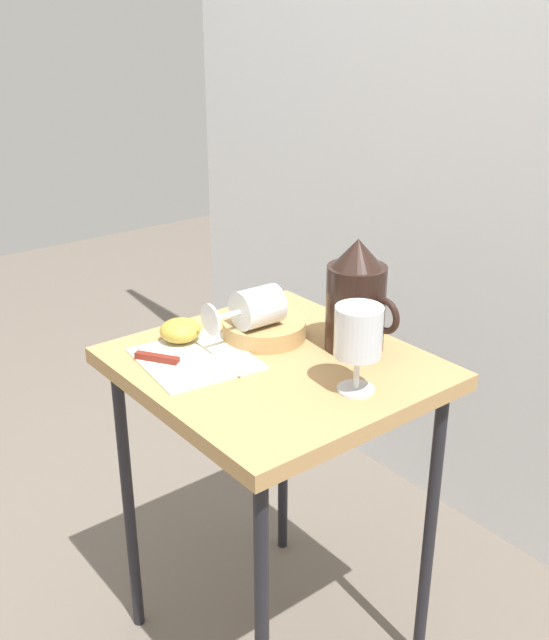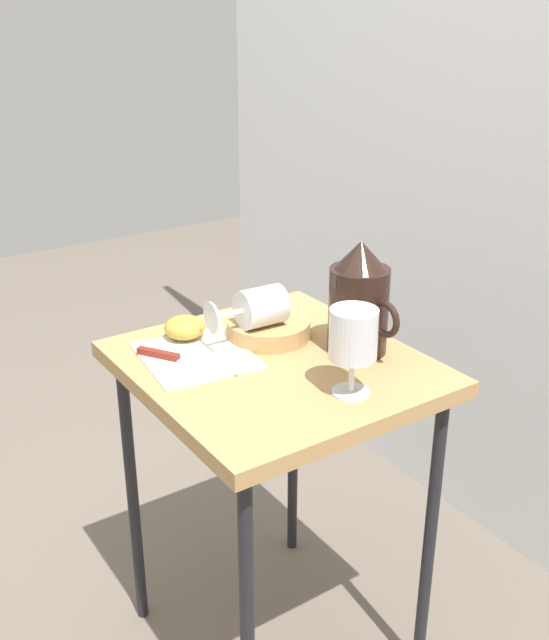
% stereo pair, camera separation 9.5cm
% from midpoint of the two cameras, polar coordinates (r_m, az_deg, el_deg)
% --- Properties ---
extents(ground_plane, '(6.00, 6.00, 0.00)m').
position_cam_midpoint_polar(ground_plane, '(1.76, 1.69, -23.17)').
color(ground_plane, '#665B51').
extents(curtain_drape, '(2.40, 0.03, 1.85)m').
position_cam_midpoint_polar(curtain_drape, '(1.74, 20.85, 10.26)').
color(curtain_drape, white).
rests_on(curtain_drape, ground_plane).
extents(table, '(0.53, 0.49, 0.67)m').
position_cam_midpoint_polar(table, '(1.39, 1.98, -5.68)').
color(table, '#AD8451').
rests_on(table, ground_plane).
extents(linen_napkin, '(0.23, 0.21, 0.00)m').
position_cam_midpoint_polar(linen_napkin, '(1.37, -4.01, -2.79)').
color(linen_napkin, silver).
rests_on(linen_napkin, table).
extents(basket_tray, '(0.16, 0.16, 0.03)m').
position_cam_midpoint_polar(basket_tray, '(1.44, 1.44, -0.69)').
color(basket_tray, tan).
rests_on(basket_tray, table).
extents(pitcher, '(0.16, 0.11, 0.21)m').
position_cam_midpoint_polar(pitcher, '(1.37, 8.43, 0.92)').
color(pitcher, black).
rests_on(pitcher, table).
extents(wine_glass_upright, '(0.08, 0.08, 0.15)m').
position_cam_midpoint_polar(wine_glass_upright, '(1.21, 8.27, -1.46)').
color(wine_glass_upright, silver).
rests_on(wine_glass_upright, table).
extents(wine_glass_tipped_near, '(0.08, 0.15, 0.08)m').
position_cam_midpoint_polar(wine_glass_tipped_near, '(1.40, 0.77, 0.95)').
color(wine_glass_tipped_near, silver).
rests_on(wine_glass_tipped_near, basket_tray).
extents(apple_half_left, '(0.08, 0.08, 0.04)m').
position_cam_midpoint_polar(apple_half_left, '(1.43, -4.98, -0.60)').
color(apple_half_left, '#B29938').
rests_on(apple_half_left, linen_napkin).
extents(knife, '(0.18, 0.12, 0.01)m').
position_cam_midpoint_polar(knife, '(1.35, -5.79, -2.89)').
color(knife, silver).
rests_on(knife, linen_napkin).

